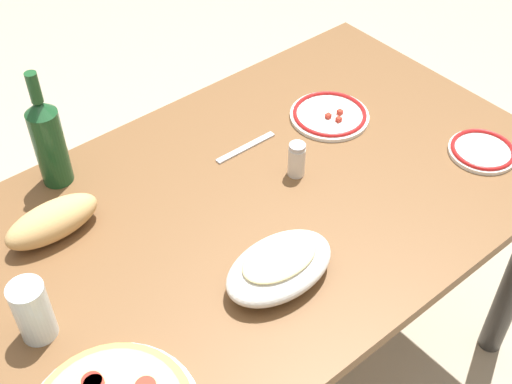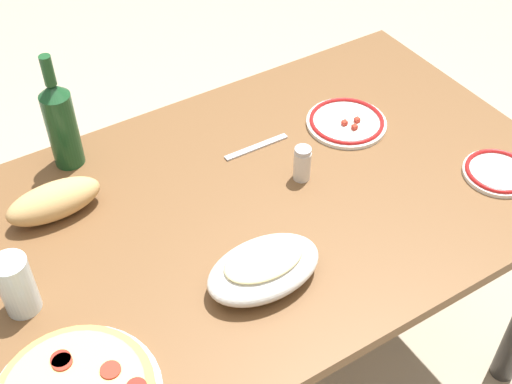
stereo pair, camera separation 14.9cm
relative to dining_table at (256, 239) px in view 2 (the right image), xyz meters
name	(u,v)px [view 2 (the right image)]	position (x,y,z in m)	size (l,w,h in m)	color
ground_plane	(256,381)	(0.00, 0.00, -0.63)	(8.00, 8.00, 0.00)	tan
dining_table	(256,239)	(0.00, 0.00, 0.00)	(1.42, 0.85, 0.76)	brown
baked_pasta_dish	(264,267)	(-0.10, -0.20, 0.16)	(0.24, 0.15, 0.08)	white
wine_bottle	(61,123)	(-0.30, 0.35, 0.24)	(0.07, 0.07, 0.29)	#194723
water_glass	(17,285)	(-0.53, -0.01, 0.19)	(0.07, 0.07, 0.13)	silver
side_plate_near	(347,122)	(0.34, 0.12, 0.13)	(0.20, 0.20, 0.02)	white
side_plate_far	(498,172)	(0.52, -0.22, 0.13)	(0.16, 0.16, 0.02)	white
bread_loaf	(54,201)	(-0.39, 0.20, 0.16)	(0.21, 0.09, 0.08)	tan
spice_shaker	(302,164)	(0.13, 0.01, 0.16)	(0.04, 0.04, 0.09)	silver
fork_right	(256,147)	(0.10, 0.16, 0.12)	(0.17, 0.02, 0.01)	#B7B7BC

